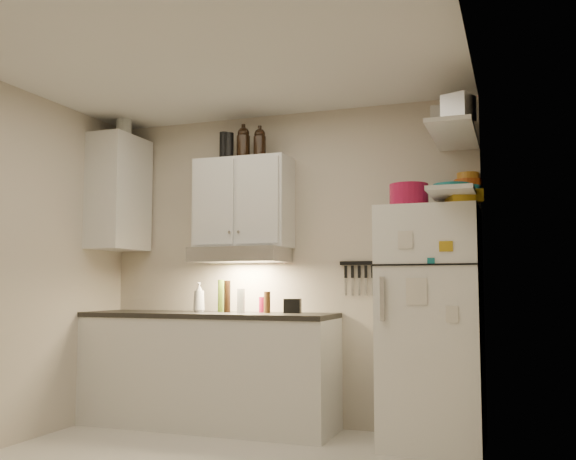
% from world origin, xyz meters
% --- Properties ---
extents(ceiling, '(3.20, 3.00, 0.02)m').
position_xyz_m(ceiling, '(0.00, 0.00, 2.61)').
color(ceiling, silver).
rests_on(ceiling, ground).
extents(back_wall, '(3.20, 0.02, 2.60)m').
position_xyz_m(back_wall, '(0.00, 1.51, 1.30)').
color(back_wall, beige).
rests_on(back_wall, ground).
extents(right_wall, '(0.02, 3.00, 2.60)m').
position_xyz_m(right_wall, '(1.61, 0.00, 1.30)').
color(right_wall, beige).
rests_on(right_wall, ground).
extents(base_cabinet, '(2.10, 0.60, 0.88)m').
position_xyz_m(base_cabinet, '(-0.55, 1.20, 0.44)').
color(base_cabinet, silver).
rests_on(base_cabinet, floor).
extents(countertop, '(2.10, 0.62, 0.04)m').
position_xyz_m(countertop, '(-0.55, 1.20, 0.90)').
color(countertop, black).
rests_on(countertop, base_cabinet).
extents(upper_cabinet, '(0.80, 0.33, 0.75)m').
position_xyz_m(upper_cabinet, '(-0.30, 1.33, 1.83)').
color(upper_cabinet, silver).
rests_on(upper_cabinet, back_wall).
extents(side_cabinet, '(0.33, 0.55, 1.00)m').
position_xyz_m(side_cabinet, '(-1.44, 1.20, 1.95)').
color(side_cabinet, silver).
rests_on(side_cabinet, left_wall).
extents(range_hood, '(0.76, 0.46, 0.12)m').
position_xyz_m(range_hood, '(-0.30, 1.27, 1.39)').
color(range_hood, silver).
rests_on(range_hood, back_wall).
extents(fridge, '(0.70, 0.68, 1.70)m').
position_xyz_m(fridge, '(1.25, 1.16, 0.85)').
color(fridge, white).
rests_on(fridge, floor).
extents(shelf_hi, '(0.30, 0.95, 0.03)m').
position_xyz_m(shelf_hi, '(1.45, 1.02, 2.20)').
color(shelf_hi, silver).
rests_on(shelf_hi, right_wall).
extents(shelf_lo, '(0.30, 0.95, 0.03)m').
position_xyz_m(shelf_lo, '(1.45, 1.02, 1.76)').
color(shelf_lo, silver).
rests_on(shelf_lo, right_wall).
extents(knife_strip, '(0.42, 0.02, 0.03)m').
position_xyz_m(knife_strip, '(0.70, 1.49, 1.32)').
color(knife_strip, black).
rests_on(knife_strip, back_wall).
extents(dutch_oven, '(0.31, 0.31, 0.16)m').
position_xyz_m(dutch_oven, '(1.13, 0.99, 1.78)').
color(dutch_oven, '#A5133D').
rests_on(dutch_oven, fridge).
extents(book_stack, '(0.27, 0.31, 0.09)m').
position_xyz_m(book_stack, '(1.51, 0.96, 1.74)').
color(book_stack, gold).
rests_on(book_stack, fridge).
extents(spice_jar, '(0.07, 0.07, 0.10)m').
position_xyz_m(spice_jar, '(1.35, 1.10, 1.75)').
color(spice_jar, silver).
rests_on(spice_jar, fridge).
extents(stock_pot, '(0.35, 0.35, 0.21)m').
position_xyz_m(stock_pot, '(1.43, 1.25, 2.32)').
color(stock_pot, silver).
rests_on(stock_pot, shelf_hi).
extents(tin_a, '(0.18, 0.16, 0.17)m').
position_xyz_m(tin_a, '(1.39, 0.96, 2.30)').
color(tin_a, '#AAAAAD').
rests_on(tin_a, shelf_hi).
extents(tin_b, '(0.22, 0.22, 0.17)m').
position_xyz_m(tin_b, '(1.51, 0.71, 2.30)').
color(tin_b, '#AAAAAD').
rests_on(tin_b, shelf_hi).
extents(bowl_teal, '(0.27, 0.27, 0.11)m').
position_xyz_m(bowl_teal, '(1.48, 1.40, 1.83)').
color(bowl_teal, '#16727A').
rests_on(bowl_teal, shelf_lo).
extents(bowl_orange, '(0.22, 0.22, 0.06)m').
position_xyz_m(bowl_orange, '(1.51, 1.49, 1.91)').
color(bowl_orange, '#C24912').
rests_on(bowl_orange, bowl_teal).
extents(bowl_yellow, '(0.17, 0.17, 0.05)m').
position_xyz_m(bowl_yellow, '(1.51, 1.49, 1.97)').
color(bowl_yellow, orange).
rests_on(bowl_yellow, bowl_orange).
extents(plates, '(0.26, 0.26, 0.06)m').
position_xyz_m(plates, '(1.43, 0.95, 1.81)').
color(plates, '#16727A').
rests_on(plates, shelf_lo).
extents(growler_a, '(0.11, 0.11, 0.26)m').
position_xyz_m(growler_a, '(-0.28, 1.26, 2.33)').
color(growler_a, black).
rests_on(growler_a, upper_cabinet).
extents(growler_b, '(0.11, 0.11, 0.24)m').
position_xyz_m(growler_b, '(-0.14, 1.28, 2.32)').
color(growler_b, black).
rests_on(growler_b, upper_cabinet).
extents(thermos_a, '(0.09, 0.09, 0.22)m').
position_xyz_m(thermos_a, '(-0.41, 1.27, 2.31)').
color(thermos_a, black).
rests_on(thermos_a, upper_cabinet).
extents(thermos_b, '(0.10, 0.10, 0.24)m').
position_xyz_m(thermos_b, '(-0.48, 1.32, 2.32)').
color(thermos_b, black).
rests_on(thermos_b, upper_cabinet).
extents(side_jar, '(0.16, 0.16, 0.18)m').
position_xyz_m(side_jar, '(-1.39, 1.18, 2.54)').
color(side_jar, silver).
rests_on(side_jar, side_cabinet).
extents(soap_bottle, '(0.13, 0.13, 0.27)m').
position_xyz_m(soap_bottle, '(-0.65, 1.22, 1.06)').
color(soap_bottle, silver).
rests_on(soap_bottle, countertop).
extents(pepper_mill, '(0.07, 0.07, 0.17)m').
position_xyz_m(pepper_mill, '(-0.06, 1.26, 1.01)').
color(pepper_mill, brown).
rests_on(pepper_mill, countertop).
extents(oil_bottle, '(0.05, 0.05, 0.27)m').
position_xyz_m(oil_bottle, '(-0.51, 1.34, 1.05)').
color(oil_bottle, '#476218').
rests_on(oil_bottle, countertop).
extents(vinegar_bottle, '(0.06, 0.06, 0.26)m').
position_xyz_m(vinegar_bottle, '(-0.41, 1.27, 1.05)').
color(vinegar_bottle, black).
rests_on(vinegar_bottle, countertop).
extents(clear_bottle, '(0.08, 0.08, 0.19)m').
position_xyz_m(clear_bottle, '(-0.28, 1.24, 1.02)').
color(clear_bottle, silver).
rests_on(clear_bottle, countertop).
extents(red_jar, '(0.08, 0.08, 0.13)m').
position_xyz_m(red_jar, '(-0.13, 1.35, 0.98)').
color(red_jar, '#A5133D').
rests_on(red_jar, countertop).
extents(caddy, '(0.15, 0.12, 0.11)m').
position_xyz_m(caddy, '(0.13, 1.33, 0.98)').
color(caddy, black).
rests_on(caddy, countertop).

